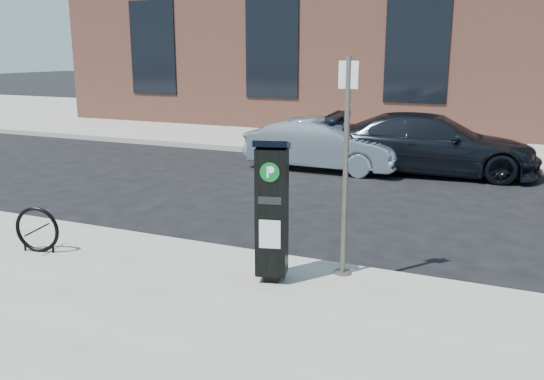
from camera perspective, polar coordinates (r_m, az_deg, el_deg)
The scene contains 10 objects.
ground at distance 8.22m, azimuth -2.17°, elevation -6.99°, with size 120.00×120.00×0.00m, color black.
sidewalk_far at distance 21.36m, azimuth 14.66°, elevation 5.62°, with size 60.00×12.00×0.15m, color gray.
curb_near at distance 8.17m, azimuth -2.24°, elevation -6.54°, with size 60.00×0.12×0.16m, color #9E9B93.
curb_far at distance 15.56m, azimuth 10.95°, elevation 2.95°, with size 60.00×0.12×0.16m, color #9E9B93.
building at distance 24.17m, azimuth 16.51°, elevation 16.08°, with size 28.00×10.05×8.25m.
parking_kiosk at distance 6.87m, azimuth -0.01°, elevation -1.95°, with size 0.48×0.45×1.75m.
sign_pole at distance 7.02m, azimuth 7.30°, elevation 1.94°, with size 0.24×0.21×2.68m.
bike_rack at distance 8.65m, azimuth -22.24°, elevation -3.67°, with size 0.65×0.20×0.66m.
car_silver at distance 14.34m, azimuth 5.10°, elevation 4.52°, with size 1.34×3.84×1.26m, color #899DAE.
car_dark at distance 14.38m, azimuth 15.51°, elevation 4.43°, with size 2.00×4.92×1.43m, color black.
Camera 1 is at (3.41, -6.90, 2.89)m, focal length 38.00 mm.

